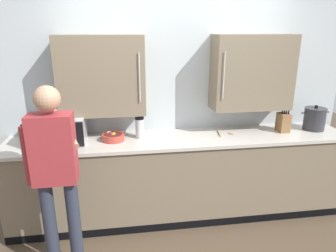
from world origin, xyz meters
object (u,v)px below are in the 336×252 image
object	(u,v)px
fruit_bowl	(113,137)
person_figure	(55,167)
knife_block	(283,122)
wooden_spoon	(226,133)
microwave_oven	(54,130)
stock_pot	(315,119)
thermos_flask	(140,127)

from	to	relation	value
fruit_bowl	person_figure	world-z (taller)	person_figure
knife_block	person_figure	xyz separation A→B (m)	(-2.34, -0.72, -0.06)
fruit_bowl	wooden_spoon	bearing A→B (deg)	0.83
microwave_oven	wooden_spoon	bearing A→B (deg)	-0.18
fruit_bowl	microwave_oven	bearing A→B (deg)	177.69
microwave_oven	knife_block	size ratio (longest dim) A/B	1.93
stock_pot	person_figure	world-z (taller)	person_figure
microwave_oven	stock_pot	size ratio (longest dim) A/B	1.70
knife_block	person_figure	bearing A→B (deg)	-162.94
person_figure	knife_block	bearing A→B (deg)	17.06
knife_block	thermos_flask	bearing A→B (deg)	179.15
thermos_flask	person_figure	distance (m)	1.04
knife_block	person_figure	size ratio (longest dim) A/B	0.18
thermos_flask	wooden_spoon	distance (m)	0.95
knife_block	wooden_spoon	bearing A→B (deg)	179.96
thermos_flask	stock_pot	xyz separation A→B (m)	(2.00, -0.01, 0.01)
fruit_bowl	stock_pot	world-z (taller)	stock_pot
thermos_flask	stock_pot	bearing A→B (deg)	-0.33
wooden_spoon	knife_block	size ratio (longest dim) A/B	0.75
thermos_flask	person_figure	world-z (taller)	person_figure
thermos_flask	fruit_bowl	bearing A→B (deg)	-171.71
wooden_spoon	stock_pot	xyz separation A→B (m)	(1.05, 0.01, 0.12)
thermos_flask	wooden_spoon	bearing A→B (deg)	-1.42
microwave_oven	fruit_bowl	size ratio (longest dim) A/B	2.45
fruit_bowl	wooden_spoon	xyz separation A→B (m)	(1.23, 0.02, -0.03)
stock_pot	knife_block	bearing A→B (deg)	-178.15
fruit_bowl	person_figure	distance (m)	0.83
stock_pot	person_figure	size ratio (longest dim) A/B	0.20
thermos_flask	knife_block	distance (m)	1.61
stock_pot	fruit_bowl	bearing A→B (deg)	-179.25
microwave_oven	stock_pot	bearing A→B (deg)	0.12
fruit_bowl	person_figure	size ratio (longest dim) A/B	0.14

